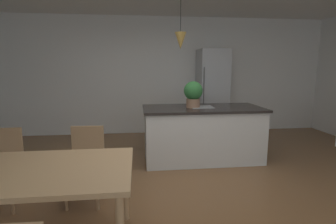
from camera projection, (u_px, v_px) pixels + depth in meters
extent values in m
cube|color=brown|center=(180.00, 197.00, 3.18)|extent=(10.00, 8.40, 0.04)
cube|color=white|center=(158.00, 76.00, 6.14)|extent=(10.00, 0.12, 2.70)
cube|color=tan|center=(4.00, 173.00, 2.07)|extent=(2.02, 0.97, 0.04)
cylinder|color=tan|center=(126.00, 186.00, 2.63)|extent=(0.06, 0.06, 0.72)
cube|color=#A87F56|center=(85.00, 167.00, 2.96)|extent=(0.43, 0.43, 0.04)
cube|color=white|center=(85.00, 164.00, 2.95)|extent=(0.39, 0.39, 0.03)
cube|color=#A87F56|center=(88.00, 143.00, 3.09)|extent=(0.38, 0.06, 0.42)
cylinder|color=#A87F56|center=(97.00, 192.00, 2.83)|extent=(0.04, 0.04, 0.41)
cylinder|color=#A87F56|center=(66.00, 193.00, 2.82)|extent=(0.04, 0.04, 0.41)
cylinder|color=#A87F56|center=(104.00, 179.00, 3.17)|extent=(0.04, 0.04, 0.41)
cylinder|color=#A87F56|center=(76.00, 180.00, 3.16)|extent=(0.04, 0.04, 0.41)
cube|color=#A87F56|center=(0.00, 171.00, 2.85)|extent=(0.41, 0.41, 0.04)
cube|color=#A87F56|center=(5.00, 146.00, 2.99)|extent=(0.38, 0.04, 0.42)
cylinder|color=#A87F56|center=(12.00, 196.00, 2.75)|extent=(0.04, 0.04, 0.41)
cylinder|color=#A87F56|center=(24.00, 182.00, 3.08)|extent=(0.04, 0.04, 0.41)
cube|color=silver|center=(202.00, 134.00, 4.38)|extent=(1.91, 0.86, 0.88)
cube|color=black|center=(203.00, 108.00, 4.31)|extent=(1.97, 0.92, 0.04)
cube|color=gray|center=(202.00, 107.00, 4.30)|extent=(0.36, 0.30, 0.01)
cube|color=#B2B5B7|center=(212.00, 93.00, 5.95)|extent=(0.64, 0.64, 1.95)
cylinder|color=#4C4C4C|center=(204.00, 95.00, 5.58)|extent=(0.02, 0.02, 1.17)
cylinder|color=black|center=(181.00, 12.00, 4.00)|extent=(0.01, 0.01, 0.60)
cone|color=olive|center=(181.00, 41.00, 4.08)|extent=(0.18, 0.18, 0.26)
cylinder|color=#8C664C|center=(193.00, 103.00, 4.27)|extent=(0.22, 0.22, 0.15)
sphere|color=#2D6B33|center=(193.00, 91.00, 4.24)|extent=(0.31, 0.31, 0.31)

